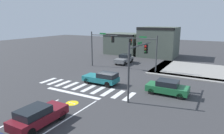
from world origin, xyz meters
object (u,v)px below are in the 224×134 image
at_px(car_teal, 102,78).
at_px(car_gray, 124,59).
at_px(traffic_signal_northeast, 144,47).
at_px(traffic_signal_southeast, 138,58).
at_px(traffic_signal_northwest, 101,43).
at_px(car_green, 167,87).
at_px(car_maroon, 38,116).

bearing_deg(car_teal, car_gray, -76.83).
relative_size(traffic_signal_northeast, traffic_signal_southeast, 0.93).
distance_m(traffic_signal_northwest, car_teal, 9.37).
relative_size(car_teal, car_green, 1.01).
bearing_deg(traffic_signal_northwest, car_maroon, -71.77).
xyz_separation_m(traffic_signal_northeast, car_gray, (-4.96, 3.86, -2.84)).
relative_size(traffic_signal_northwest, traffic_signal_southeast, 0.98).
height_order(traffic_signal_northwest, car_gray, traffic_signal_northwest).
bearing_deg(car_gray, car_teal, 13.17).
distance_m(traffic_signal_northeast, car_gray, 6.90).
xyz_separation_m(traffic_signal_northwest, car_maroon, (5.88, -17.86, -3.07)).
bearing_deg(traffic_signal_southeast, car_teal, 73.15).
relative_size(traffic_signal_northwest, car_green, 1.35).
bearing_deg(traffic_signal_northwest, traffic_signal_southeast, -42.50).
bearing_deg(traffic_signal_southeast, traffic_signal_northwest, 47.50).
bearing_deg(car_maroon, car_green, -31.02).
xyz_separation_m(traffic_signal_southeast, car_maroon, (-3.85, -8.94, -3.01)).
height_order(traffic_signal_northwest, car_maroon, traffic_signal_northwest).
xyz_separation_m(traffic_signal_northeast, traffic_signal_northwest, (-7.01, -0.51, 0.21)).
bearing_deg(car_green, traffic_signal_northwest, -29.97).
bearing_deg(car_teal, car_green, -177.64).
bearing_deg(car_gray, car_maroon, 9.79).
relative_size(traffic_signal_northeast, car_gray, 1.22).
bearing_deg(car_green, car_maroon, 58.98).
bearing_deg(traffic_signal_northwest, car_teal, -57.09).
height_order(car_maroon, car_green, car_maroon).
xyz_separation_m(car_gray, car_green, (10.29, -11.49, -0.05)).
height_order(traffic_signal_northeast, car_green, traffic_signal_northeast).
distance_m(car_teal, car_maroon, 10.49).
relative_size(traffic_signal_northwest, car_gray, 1.29).
height_order(traffic_signal_southeast, car_teal, traffic_signal_southeast).
height_order(traffic_signal_northeast, car_gray, traffic_signal_northeast).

